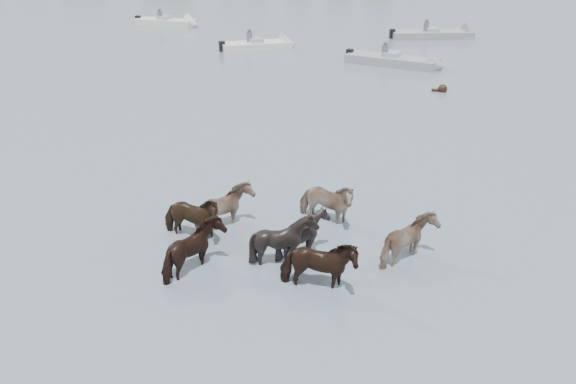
# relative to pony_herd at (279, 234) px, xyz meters

# --- Properties ---
(ground) EXTENTS (400.00, 400.00, 0.00)m
(ground) POSITION_rel_pony_herd_xyz_m (-1.19, -0.34, -0.47)
(ground) COLOR slate
(ground) RESTS_ON ground
(pony_herd) EXTENTS (6.84, 4.15, 1.40)m
(pony_herd) POSITION_rel_pony_herd_xyz_m (0.00, 0.00, 0.00)
(pony_herd) COLOR black
(pony_herd) RESTS_ON ground
(swimming_pony) EXTENTS (0.72, 0.44, 0.44)m
(swimming_pony) POSITION_rel_pony_herd_xyz_m (4.93, 15.67, -0.37)
(swimming_pony) COLOR black
(swimming_pony) RESTS_ON ground
(motorboat_a) EXTENTS (5.01, 3.63, 1.92)m
(motorboat_a) POSITION_rel_pony_herd_xyz_m (-5.28, 24.57, -0.24)
(motorboat_a) COLOR silver
(motorboat_a) RESTS_ON ground
(motorboat_b) EXTENTS (5.78, 3.35, 1.92)m
(motorboat_b) POSITION_rel_pony_herd_xyz_m (3.31, 20.89, -0.24)
(motorboat_b) COLOR gray
(motorboat_b) RESTS_ON ground
(motorboat_c) EXTENTS (6.28, 2.94, 1.92)m
(motorboat_c) POSITION_rel_pony_herd_xyz_m (6.10, 30.58, -0.24)
(motorboat_c) COLOR gray
(motorboat_c) RESTS_ON ground
(motorboat_f) EXTENTS (5.65, 2.51, 1.92)m
(motorboat_f) POSITION_rel_pony_herd_xyz_m (-14.45, 32.68, -0.24)
(motorboat_f) COLOR silver
(motorboat_f) RESTS_ON ground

